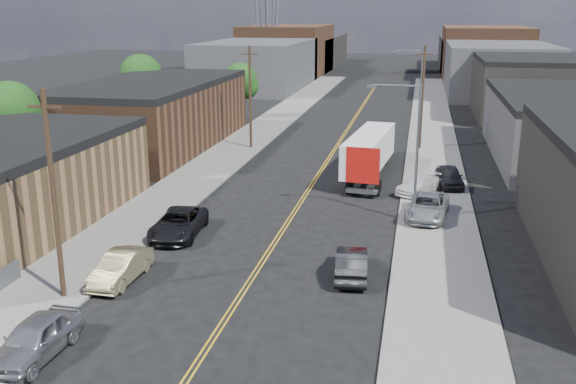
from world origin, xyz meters
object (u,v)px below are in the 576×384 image
at_px(car_right_lot_a, 427,206).
at_px(car_left_b, 120,267).
at_px(car_left_c, 178,223).
at_px(semi_truck, 370,149).
at_px(car_right_oncoming, 352,263).
at_px(car_right_lot_b, 418,185).
at_px(car_left_a, 35,339).
at_px(car_right_lot_c, 449,176).

bearing_deg(car_right_lot_a, car_left_b, -132.42).
bearing_deg(car_left_b, car_right_lot_a, 42.57).
distance_m(car_left_c, car_right_lot_a, 16.12).
xyz_separation_m(semi_truck, car_left_b, (-10.60, -24.54, -1.38)).
bearing_deg(car_right_oncoming, car_right_lot_a, -115.70).
bearing_deg(semi_truck, car_right_oncoming, -82.28).
xyz_separation_m(car_right_oncoming, car_right_lot_b, (3.20, 16.22, 0.03)).
height_order(car_left_c, car_right_lot_a, car_right_lot_a).
xyz_separation_m(car_left_a, car_right_lot_c, (16.94, 29.15, 0.11)).
xyz_separation_m(car_left_c, car_right_oncoming, (11.01, -4.11, -0.04)).
relative_size(car_left_b, car_right_lot_c, 1.01).
relative_size(semi_truck, car_right_lot_a, 2.68).
bearing_deg(car_right_oncoming, car_left_a, 37.39).
height_order(car_right_lot_a, car_right_lot_c, car_right_lot_c).
distance_m(semi_truck, car_right_lot_b, 6.83).
relative_size(car_right_oncoming, car_right_lot_b, 1.04).
height_order(semi_truck, car_right_lot_c, semi_truck).
distance_m(car_right_lot_b, car_right_lot_c, 3.38).
bearing_deg(semi_truck, car_left_a, -102.69).
bearing_deg(car_left_a, car_right_lot_b, 62.89).
bearing_deg(semi_truck, car_right_lot_a, -61.90).
relative_size(car_left_c, car_right_oncoming, 1.24).
bearing_deg(car_left_a, car_right_lot_a, 55.33).
height_order(semi_truck, car_left_b, semi_truck).
height_order(semi_truck, car_right_oncoming, semi_truck).
height_order(car_right_oncoming, car_right_lot_b, car_right_oncoming).
bearing_deg(car_left_a, semi_truck, 73.27).
height_order(car_left_c, car_right_lot_c, car_right_lot_c).
xyz_separation_m(car_left_b, car_right_lot_c, (16.94, 21.60, 0.17)).
bearing_deg(car_right_lot_c, car_right_lot_a, -108.03).
bearing_deg(car_left_b, car_right_lot_c, 53.41).
bearing_deg(car_right_lot_c, semi_truck, 148.57).
bearing_deg(car_left_c, car_right_lot_c, 36.89).
xyz_separation_m(car_right_lot_a, car_right_lot_c, (1.68, 8.31, 0.02)).
bearing_deg(car_right_oncoming, semi_truck, -93.11).
distance_m(car_right_oncoming, car_right_lot_c, 19.46).
bearing_deg(car_right_lot_b, semi_truck, 156.26).
distance_m(car_right_oncoming, car_right_lot_b, 16.53).
bearing_deg(car_right_oncoming, car_right_lot_b, -106.40).
relative_size(semi_truck, car_right_lot_c, 3.21).
bearing_deg(car_right_lot_a, car_right_lot_b, 102.92).
bearing_deg(car_right_lot_b, car_right_lot_a, -54.05).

